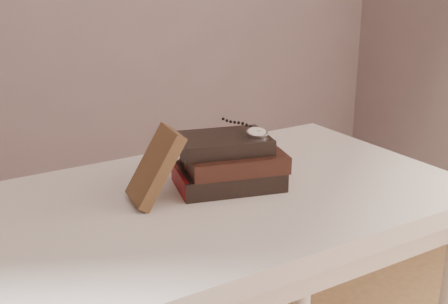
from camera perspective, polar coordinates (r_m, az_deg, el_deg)
table at (r=1.23m, az=-0.60°, el=-7.97°), size 1.00×0.60×0.75m
book_stack at (r=1.21m, az=0.46°, el=-1.06°), size 0.24×0.20×0.11m
journal at (r=1.13m, az=-6.70°, el=-1.40°), size 0.11×0.11×0.15m
pocket_watch at (r=1.20m, az=3.01°, el=1.97°), size 0.05×0.15×0.02m
eyeglasses at (r=1.25m, az=-3.82°, el=0.14°), size 0.11×0.12×0.04m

